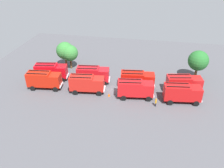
{
  "coord_description": "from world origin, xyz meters",
  "views": [
    {
      "loc": [
        7.86,
        -40.69,
        25.74
      ],
      "look_at": [
        0.0,
        0.0,
        1.4
      ],
      "focal_mm": 36.72,
      "sensor_mm": 36.0,
      "label": 1
    }
  ],
  "objects": [
    {
      "name": "ground_plane",
      "position": [
        0.0,
        0.0,
        0.0
      ],
      "size": [
        65.73,
        65.73,
        0.0
      ],
      "primitive_type": "plane",
      "color": "#4C4C51"
    },
    {
      "name": "fire_truck_0",
      "position": [
        -14.25,
        -2.07,
        2.15
      ],
      "size": [
        7.42,
        3.38,
        3.88
      ],
      "rotation": [
        0.0,
        0.0,
        0.11
      ],
      "color": "red",
      "rests_on": "ground"
    },
    {
      "name": "fire_truck_1",
      "position": [
        -4.92,
        -1.9,
        2.15
      ],
      "size": [
        7.43,
        3.41,
        3.88
      ],
      "rotation": [
        0.0,
        0.0,
        0.11
      ],
      "color": "red",
      "rests_on": "ground"
    },
    {
      "name": "fire_truck_2",
      "position": [
        5.06,
        -2.02,
        2.15
      ],
      "size": [
        7.46,
        3.53,
        3.88
      ],
      "rotation": [
        0.0,
        0.0,
        0.13
      ],
      "color": "red",
      "rests_on": "ground"
    },
    {
      "name": "fire_truck_3",
      "position": [
        14.03,
        -1.87,
        2.15
      ],
      "size": [
        7.45,
        3.49,
        3.88
      ],
      "rotation": [
        0.0,
        0.0,
        0.13
      ],
      "color": "red",
      "rests_on": "ground"
    },
    {
      "name": "fire_truck_4",
      "position": [
        -14.37,
        1.85,
        2.15
      ],
      "size": [
        7.51,
        3.73,
        3.88
      ],
      "rotation": [
        0.0,
        0.0,
        0.17
      ],
      "color": "red",
      "rests_on": "ground"
    },
    {
      "name": "fire_truck_5",
      "position": [
        -4.73,
        2.21,
        2.15
      ],
      "size": [
        7.44,
        3.45,
        3.88
      ],
      "rotation": [
        0.0,
        0.0,
        0.12
      ],
      "color": "red",
      "rests_on": "ground"
    },
    {
      "name": "fire_truck_6",
      "position": [
        5.09,
        1.74,
        2.15
      ],
      "size": [
        7.42,
        3.39,
        3.88
      ],
      "rotation": [
        0.0,
        0.0,
        0.11
      ],
      "color": "red",
      "rests_on": "ground"
    },
    {
      "name": "fire_truck_7",
      "position": [
        14.62,
        1.84,
        2.15
      ],
      "size": [
        7.52,
        3.78,
        3.88
      ],
      "rotation": [
        0.0,
        0.0,
        0.18
      ],
      "color": "red",
      "rests_on": "ground"
    },
    {
      "name": "firefighter_0",
      "position": [
        12.63,
        4.14,
        0.99
      ],
      "size": [
        0.41,
        0.48,
        1.75
      ],
      "rotation": [
        0.0,
        0.0,
        5.78
      ],
      "color": "black",
      "rests_on": "ground"
    },
    {
      "name": "firefighter_1",
      "position": [
        9.26,
        -4.28,
        0.91
      ],
      "size": [
        0.27,
        0.43,
        1.64
      ],
      "rotation": [
        0.0,
        0.0,
        0.03
      ],
      "color": "black",
      "rests_on": "ground"
    },
    {
      "name": "firefighter_2",
      "position": [
        -18.59,
        3.4,
        1.04
      ],
      "size": [
        0.42,
        0.48,
        1.83
      ],
      "rotation": [
        0.0,
        0.0,
        2.59
      ],
      "color": "black",
      "rests_on": "ground"
    },
    {
      "name": "firefighter_3",
      "position": [
        8.58,
        5.5,
        1.02
      ],
      "size": [
        0.46,
        0.47,
        1.8
      ],
      "rotation": [
        0.0,
        0.0,
        0.76
      ],
      "color": "black",
      "rests_on": "ground"
    },
    {
      "name": "tree_0",
      "position": [
        -13.37,
        8.53,
        4.44
      ],
      "size": [
        4.25,
        4.25,
        6.6
      ],
      "color": "brown",
      "rests_on": "ground"
    },
    {
      "name": "tree_1",
      "position": [
        -12.0,
        8.19,
        4.08
      ],
      "size": [
        3.91,
        3.91,
        6.06
      ],
      "color": "brown",
      "rests_on": "ground"
    },
    {
      "name": "tree_2",
      "position": [
        17.8,
        8.11,
        4.66
      ],
      "size": [
        4.47,
        4.47,
        6.93
      ],
      "color": "brown",
      "rests_on": "ground"
    },
    {
      "name": "traffic_cone_0",
      "position": [
        -0.15,
        -2.53,
        0.32
      ],
      "size": [
        0.45,
        0.45,
        0.64
      ],
      "primitive_type": "cone",
      "color": "#F2600C",
      "rests_on": "ground"
    }
  ]
}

